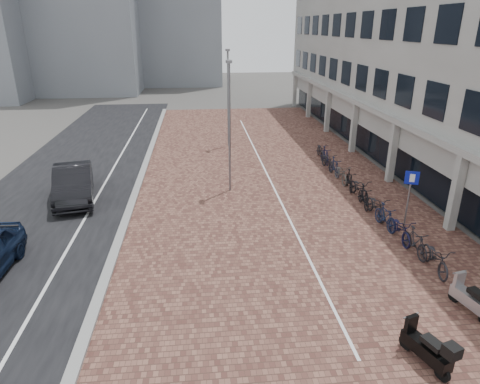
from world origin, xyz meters
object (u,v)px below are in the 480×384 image
object	(u,v)px
parking_sign	(410,191)
scooter_mid	(426,347)
car_dark	(73,183)
scooter_front	(472,298)

from	to	relation	value
parking_sign	scooter_mid	bearing A→B (deg)	-91.68
car_dark	scooter_mid	bearing A→B (deg)	-59.09
car_dark	parking_sign	bearing A→B (deg)	-31.45
scooter_front	parking_sign	bearing A→B (deg)	71.38
scooter_mid	parking_sign	xyz separation A→B (m)	(3.04, 7.38, 1.24)
scooter_front	parking_sign	distance (m)	5.72
scooter_front	scooter_mid	bearing A→B (deg)	-155.24
scooter_front	scooter_mid	xyz separation A→B (m)	(-2.43, -1.83, 0.00)
car_dark	scooter_mid	distance (m)	17.18
car_dark	scooter_front	size ratio (longest dim) A/B	3.07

